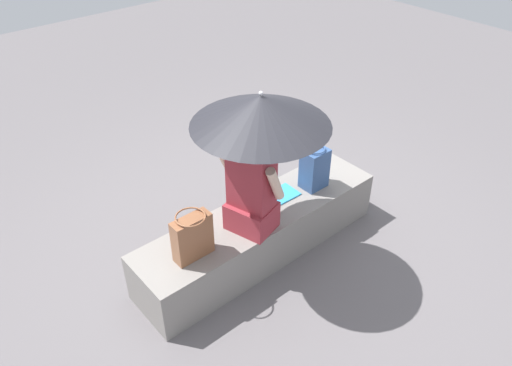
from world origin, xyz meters
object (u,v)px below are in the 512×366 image
handbag_black (314,168)px  tote_bag_canvas (192,237)px  person_seated (251,186)px  parasol (261,111)px  magazine (281,195)px

handbag_black → tote_bag_canvas: bearing=1.8°
person_seated → parasol: parasol is taller
parasol → handbag_black: 1.07m
person_seated → magazine: person_seated is taller
person_seated → parasol: 0.61m
parasol → magazine: size_ratio=4.04×
handbag_black → tote_bag_canvas: 1.26m
handbag_black → tote_bag_canvas: size_ratio=1.04×
person_seated → magazine: 0.60m
handbag_black → tote_bag_canvas: (1.26, 0.04, -0.00)m
person_seated → handbag_black: 0.77m
tote_bag_canvas → magazine: tote_bag_canvas is taller
magazine → tote_bag_canvas: bearing=8.3°
person_seated → tote_bag_canvas: person_seated is taller
tote_bag_canvas → magazine: (-0.96, -0.12, -0.17)m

